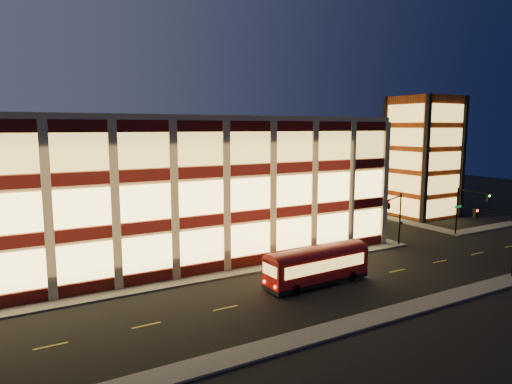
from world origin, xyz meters
TOP-DOWN VIEW (x-y plane):
  - ground at (0.00, 0.00)m, footprint 200.00×200.00m
  - sidewalk_office_south at (-3.00, 1.00)m, footprint 54.00×2.00m
  - sidewalk_office_east at (23.00, 17.00)m, footprint 2.00×30.00m
  - sidewalk_tower_south at (40.00, 1.00)m, footprint 14.00×2.00m
  - sidewalk_tower_west at (34.00, 17.00)m, footprint 2.00×30.00m
  - sidewalk_near at (0.00, -13.00)m, footprint 100.00×2.00m
  - office_building at (-2.91, 16.91)m, footprint 50.45×30.45m
  - stair_tower at (39.95, 11.95)m, footprint 8.60×8.60m
  - traffic_signal_far at (22.21, 0.24)m, footprint 3.79×1.87m
  - traffic_signal_right at (33.50, -0.62)m, footprint 1.20×4.37m
  - traffic_signal_near at (23.50, -11.03)m, footprint 0.32×4.45m
  - trolley_bus at (7.20, -5.09)m, footprint 9.80×2.88m

SIDE VIEW (x-z plane):
  - ground at x=0.00m, z-range 0.00..0.00m
  - sidewalk_office_south at x=-3.00m, z-range 0.00..0.15m
  - sidewalk_office_east at x=23.00m, z-range 0.00..0.15m
  - sidewalk_tower_south at x=40.00m, z-range 0.00..0.15m
  - sidewalk_tower_west at x=34.00m, z-range 0.00..0.15m
  - sidewalk_near at x=0.00m, z-range 0.00..0.15m
  - trolley_bus at x=7.20m, z-range 0.18..3.47m
  - traffic_signal_right at x=33.50m, z-range 1.10..7.10m
  - traffic_signal_far at x=22.21m, z-range 1.11..7.11m
  - traffic_signal_near at x=23.50m, z-range 1.13..7.13m
  - office_building at x=-2.91m, z-range 0.00..14.50m
  - stair_tower at x=39.95m, z-range -0.01..17.99m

